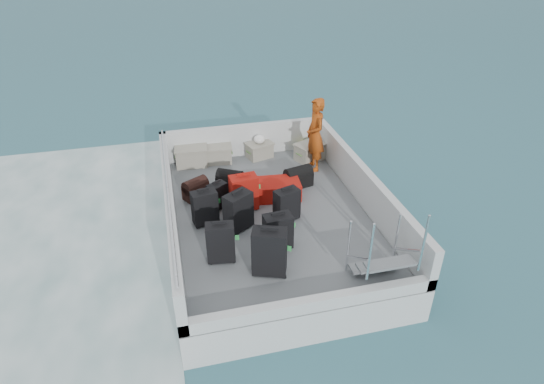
{
  "coord_description": "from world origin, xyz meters",
  "views": [
    {
      "loc": [
        -1.61,
        -6.6,
        5.14
      ],
      "look_at": [
        0.04,
        0.07,
        1.0
      ],
      "focal_mm": 30.0,
      "sensor_mm": 36.0,
      "label": 1
    }
  ],
  "objects_px": {
    "suitcase_1": "(205,208)",
    "suitcase_6": "(278,232)",
    "passenger": "(315,135)",
    "suitcase_3": "(269,252)",
    "suitcase_5": "(244,193)",
    "crate_1": "(218,155)",
    "suitcase_4": "(238,212)",
    "suitcase_8": "(278,189)",
    "crate_2": "(259,151)",
    "suitcase_7": "(287,205)",
    "crate_0": "(192,157)",
    "suitcase_0": "(221,243)",
    "suitcase_2": "(218,196)",
    "crate_3": "(310,152)"
  },
  "relations": [
    {
      "from": "suitcase_1",
      "to": "suitcase_6",
      "type": "xyz_separation_m",
      "value": [
        1.03,
        -0.95,
        -0.01
      ]
    },
    {
      "from": "suitcase_1",
      "to": "passenger",
      "type": "distance_m",
      "value": 2.89
    },
    {
      "from": "suitcase_3",
      "to": "suitcase_5",
      "type": "distance_m",
      "value": 1.79
    },
    {
      "from": "suitcase_5",
      "to": "crate_1",
      "type": "height_order",
      "value": "suitcase_5"
    },
    {
      "from": "suitcase_4",
      "to": "suitcase_8",
      "type": "relative_size",
      "value": 0.83
    },
    {
      "from": "crate_2",
      "to": "passenger",
      "type": "xyz_separation_m",
      "value": [
        0.99,
        -0.78,
        0.61
      ]
    },
    {
      "from": "suitcase_7",
      "to": "crate_1",
      "type": "relative_size",
      "value": 1.05
    },
    {
      "from": "crate_0",
      "to": "suitcase_3",
      "type": "bearing_deg",
      "value": -78.1
    },
    {
      "from": "suitcase_8",
      "to": "passenger",
      "type": "distance_m",
      "value": 1.5
    },
    {
      "from": "suitcase_1",
      "to": "crate_1",
      "type": "xyz_separation_m",
      "value": [
        0.53,
        2.27,
        -0.14
      ]
    },
    {
      "from": "crate_2",
      "to": "crate_1",
      "type": "bearing_deg",
      "value": 180.0
    },
    {
      "from": "suitcase_0",
      "to": "suitcase_4",
      "type": "distance_m",
      "value": 0.87
    },
    {
      "from": "suitcase_0",
      "to": "crate_2",
      "type": "bearing_deg",
      "value": 75.08
    },
    {
      "from": "suitcase_6",
      "to": "passenger",
      "type": "distance_m",
      "value": 2.85
    },
    {
      "from": "suitcase_0",
      "to": "suitcase_5",
      "type": "height_order",
      "value": "suitcase_5"
    },
    {
      "from": "suitcase_7",
      "to": "crate_0",
      "type": "bearing_deg",
      "value": 100.75
    },
    {
      "from": "suitcase_2",
      "to": "suitcase_6",
      "type": "distance_m",
      "value": 1.58
    },
    {
      "from": "crate_3",
      "to": "suitcase_8",
      "type": "bearing_deg",
      "value": -128.81
    },
    {
      "from": "suitcase_1",
      "to": "suitcase_5",
      "type": "bearing_deg",
      "value": 11.57
    },
    {
      "from": "suitcase_2",
      "to": "crate_2",
      "type": "xyz_separation_m",
      "value": [
        1.18,
        1.83,
        -0.09
      ]
    },
    {
      "from": "suitcase_4",
      "to": "suitcase_5",
      "type": "xyz_separation_m",
      "value": [
        0.2,
        0.58,
        -0.01
      ]
    },
    {
      "from": "crate_0",
      "to": "crate_1",
      "type": "bearing_deg",
      "value": 0.0
    },
    {
      "from": "crate_1",
      "to": "crate_3",
      "type": "distance_m",
      "value": 1.99
    },
    {
      "from": "suitcase_2",
      "to": "crate_0",
      "type": "distance_m",
      "value": 1.86
    },
    {
      "from": "suitcase_1",
      "to": "suitcase_4",
      "type": "relative_size",
      "value": 0.93
    },
    {
      "from": "suitcase_6",
      "to": "crate_2",
      "type": "relative_size",
      "value": 1.18
    },
    {
      "from": "suitcase_2",
      "to": "crate_0",
      "type": "xyz_separation_m",
      "value": [
        -0.3,
        1.83,
        -0.06
      ]
    },
    {
      "from": "crate_1",
      "to": "crate_2",
      "type": "distance_m",
      "value": 0.92
    },
    {
      "from": "suitcase_2",
      "to": "suitcase_7",
      "type": "bearing_deg",
      "value": -61.89
    },
    {
      "from": "suitcase_4",
      "to": "crate_3",
      "type": "height_order",
      "value": "suitcase_4"
    },
    {
      "from": "crate_0",
      "to": "crate_1",
      "type": "xyz_separation_m",
      "value": [
        0.56,
        0.0,
        -0.02
      ]
    },
    {
      "from": "passenger",
      "to": "suitcase_6",
      "type": "bearing_deg",
      "value": -30.93
    },
    {
      "from": "suitcase_1",
      "to": "suitcase_6",
      "type": "distance_m",
      "value": 1.4
    },
    {
      "from": "crate_0",
      "to": "crate_3",
      "type": "height_order",
      "value": "crate_0"
    },
    {
      "from": "suitcase_6",
      "to": "suitcase_8",
      "type": "height_order",
      "value": "suitcase_6"
    },
    {
      "from": "suitcase_0",
      "to": "suitcase_2",
      "type": "bearing_deg",
      "value": 90.94
    },
    {
      "from": "crate_2",
      "to": "passenger",
      "type": "bearing_deg",
      "value": -38.21
    },
    {
      "from": "suitcase_7",
      "to": "suitcase_4",
      "type": "bearing_deg",
      "value": 165.33
    },
    {
      "from": "crate_0",
      "to": "suitcase_2",
      "type": "bearing_deg",
      "value": -80.68
    },
    {
      "from": "crate_0",
      "to": "suitcase_7",
      "type": "bearing_deg",
      "value": -60.48
    },
    {
      "from": "crate_2",
      "to": "suitcase_8",
      "type": "bearing_deg",
      "value": -90.82
    },
    {
      "from": "crate_0",
      "to": "suitcase_1",
      "type": "bearing_deg",
      "value": -89.3
    },
    {
      "from": "suitcase_5",
      "to": "suitcase_6",
      "type": "height_order",
      "value": "suitcase_5"
    },
    {
      "from": "suitcase_5",
      "to": "crate_0",
      "type": "bearing_deg",
      "value": 105.73
    },
    {
      "from": "suitcase_1",
      "to": "suitcase_2",
      "type": "bearing_deg",
      "value": 47.06
    },
    {
      "from": "suitcase_2",
      "to": "suitcase_3",
      "type": "xyz_separation_m",
      "value": [
        0.49,
        -1.93,
        0.13
      ]
    },
    {
      "from": "suitcase_4",
      "to": "crate_3",
      "type": "relative_size",
      "value": 1.16
    },
    {
      "from": "suitcase_0",
      "to": "suitcase_2",
      "type": "distance_m",
      "value": 1.49
    },
    {
      "from": "crate_0",
      "to": "suitcase_6",
      "type": "bearing_deg",
      "value": -71.76
    },
    {
      "from": "crate_1",
      "to": "crate_0",
      "type": "bearing_deg",
      "value": 180.0
    }
  ]
}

